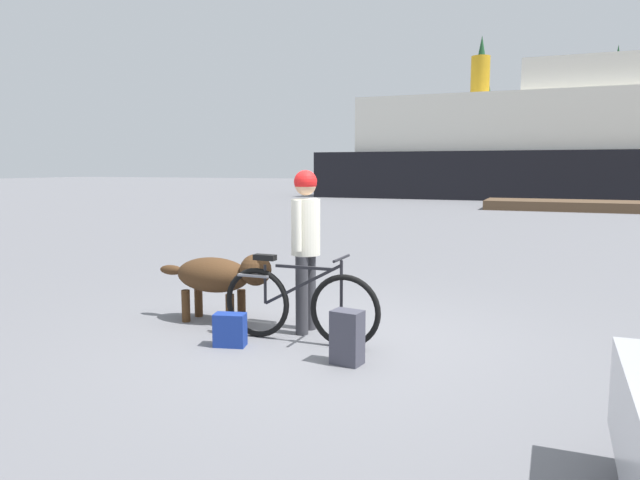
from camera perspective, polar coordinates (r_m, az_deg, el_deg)
ground_plane at (r=6.38m, az=0.40°, el=-9.58°), size 160.00×160.00×0.00m
bicycle at (r=6.17m, az=-2.10°, el=-6.26°), size 1.77×0.44×0.93m
person_cyclist at (r=6.43m, az=-1.41°, el=0.56°), size 0.32×0.53×1.80m
dog at (r=7.00m, az=-9.71°, el=-3.45°), size 1.51×0.49×0.84m
backpack at (r=5.54m, az=2.66°, el=-9.45°), size 0.31×0.24×0.51m
handbag_pannier at (r=6.15m, az=-8.76°, el=-8.65°), size 0.35×0.25×0.34m
ferry_boat at (r=36.51m, az=19.89°, el=8.36°), size 24.27×7.03×8.31m
pine_tree_far_left at (r=56.52m, az=10.51°, el=10.74°), size 2.84×2.84×8.54m
pine_tree_center at (r=52.85m, az=15.35°, el=13.49°), size 3.45×3.45×12.78m
pine_tree_mid_back at (r=58.75m, az=26.82°, el=11.96°), size 2.89×2.89×12.38m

